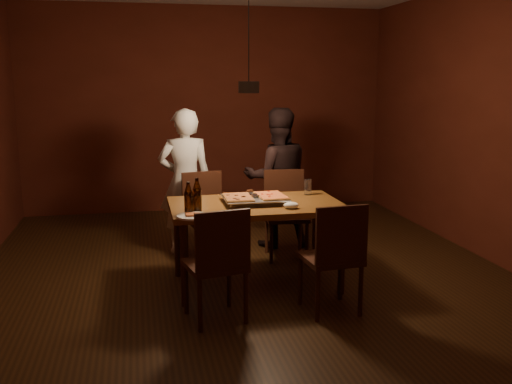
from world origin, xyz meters
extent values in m
plane|color=#331E0D|center=(0.00, 0.00, 0.00)|extent=(6.00, 6.00, 0.00)
plane|color=#571F14|center=(0.00, 3.00, 1.40)|extent=(5.00, 0.00, 5.00)
plane|color=#571F14|center=(0.00, -3.00, 1.40)|extent=(5.00, 0.00, 5.00)
plane|color=#571F14|center=(2.50, 0.00, 1.40)|extent=(0.00, 6.00, 6.00)
cube|color=brown|center=(0.03, -0.15, 0.72)|extent=(1.50, 0.90, 0.05)
cylinder|color=#38190F|center=(-0.64, -0.52, 0.35)|extent=(0.06, 0.06, 0.70)
cylinder|color=#38190F|center=(0.70, -0.52, 0.35)|extent=(0.06, 0.06, 0.70)
cylinder|color=#38190F|center=(-0.64, 0.22, 0.35)|extent=(0.06, 0.06, 0.70)
cylinder|color=#38190F|center=(0.70, 0.22, 0.35)|extent=(0.06, 0.06, 0.70)
cube|color=#38190F|center=(-0.30, 0.60, 0.43)|extent=(0.50, 0.50, 0.04)
cube|color=#38190F|center=(-0.34, 0.79, 0.67)|extent=(0.42, 0.11, 0.45)
cube|color=#38190F|center=(0.50, 0.56, 0.43)|extent=(0.46, 0.46, 0.04)
cube|color=#38190F|center=(0.52, 0.75, 0.67)|extent=(0.42, 0.07, 0.45)
cube|color=#38190F|center=(-0.43, -0.82, 0.43)|extent=(0.49, 0.49, 0.04)
cube|color=#38190F|center=(-0.39, -1.00, 0.67)|extent=(0.42, 0.11, 0.45)
cube|color=#38190F|center=(0.49, -0.84, 0.43)|extent=(0.46, 0.46, 0.04)
cube|color=#38190F|center=(0.50, -1.03, 0.67)|extent=(0.42, 0.07, 0.45)
cube|color=silver|center=(0.03, -0.12, 0.77)|extent=(0.57, 0.48, 0.05)
cube|color=maroon|center=(-0.12, -0.13, 0.81)|extent=(0.24, 0.38, 0.02)
cube|color=gold|center=(0.18, -0.12, 0.81)|extent=(0.26, 0.39, 0.02)
cylinder|color=black|center=(-0.58, -0.42, 0.83)|extent=(0.07, 0.07, 0.17)
cone|color=black|center=(-0.58, -0.42, 0.96)|extent=(0.07, 0.07, 0.09)
cylinder|color=black|center=(-0.51, -0.37, 0.84)|extent=(0.07, 0.07, 0.18)
cone|color=black|center=(-0.51, -0.37, 0.98)|extent=(0.07, 0.07, 0.10)
cylinder|color=silver|center=(-0.50, -0.26, 0.81)|extent=(0.08, 0.08, 0.12)
cylinder|color=silver|center=(0.59, 0.12, 0.82)|extent=(0.07, 0.07, 0.14)
cylinder|color=white|center=(-0.56, -0.55, 0.76)|extent=(0.26, 0.26, 0.02)
cube|color=gold|center=(-0.56, -0.55, 0.77)|extent=(0.11, 0.09, 0.01)
ellipsoid|color=white|center=(0.28, -0.41, 0.78)|extent=(0.13, 0.10, 0.05)
imported|color=silver|center=(-0.49, 0.97, 0.76)|extent=(0.57, 0.38, 1.53)
imported|color=black|center=(0.52, 1.03, 0.76)|extent=(0.77, 0.62, 1.52)
cylinder|color=black|center=(0.00, 0.00, 1.75)|extent=(0.18, 0.18, 0.10)
cylinder|color=black|center=(0.00, 0.00, 2.30)|extent=(0.01, 0.01, 1.00)
camera|label=1|loc=(-0.97, -4.93, 1.82)|focal=40.00mm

